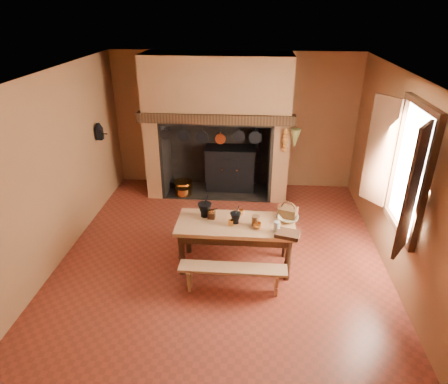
% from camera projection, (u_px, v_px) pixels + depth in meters
% --- Properties ---
extents(floor, '(5.50, 5.50, 0.00)m').
position_uv_depth(floor, '(223.00, 253.00, 6.41)').
color(floor, maroon).
rests_on(floor, ground).
extents(ceiling, '(5.50, 5.50, 0.00)m').
position_uv_depth(ceiling, '(223.00, 74.00, 5.19)').
color(ceiling, silver).
rests_on(ceiling, back_wall).
extents(back_wall, '(5.00, 0.02, 2.80)m').
position_uv_depth(back_wall, '(234.00, 121.00, 8.27)').
color(back_wall, brown).
rests_on(back_wall, floor).
extents(wall_left, '(0.02, 5.50, 2.80)m').
position_uv_depth(wall_left, '(57.00, 168.00, 5.99)').
color(wall_left, brown).
rests_on(wall_left, floor).
extents(wall_right, '(0.02, 5.50, 2.80)m').
position_uv_depth(wall_right, '(399.00, 179.00, 5.62)').
color(wall_right, brown).
rests_on(wall_right, floor).
extents(wall_front, '(5.00, 0.02, 2.80)m').
position_uv_depth(wall_front, '(195.00, 302.00, 3.33)').
color(wall_front, brown).
rests_on(wall_front, floor).
extents(chimney_breast, '(2.95, 0.96, 2.80)m').
position_uv_depth(chimney_breast, '(218.00, 107.00, 7.72)').
color(chimney_breast, brown).
rests_on(chimney_breast, floor).
extents(iron_range, '(1.12, 0.55, 1.60)m').
position_uv_depth(iron_range, '(231.00, 168.00, 8.40)').
color(iron_range, black).
rests_on(iron_range, floor).
extents(hearth_pans, '(0.51, 0.62, 0.20)m').
position_uv_depth(hearth_pans, '(182.00, 187.00, 8.44)').
color(hearth_pans, orange).
rests_on(hearth_pans, floor).
extents(hanging_pans, '(1.92, 0.29, 0.27)m').
position_uv_depth(hanging_pans, '(213.00, 137.00, 7.47)').
color(hanging_pans, black).
rests_on(hanging_pans, chimney_breast).
extents(onion_string, '(0.12, 0.10, 0.46)m').
position_uv_depth(onion_string, '(285.00, 141.00, 7.36)').
color(onion_string, '#9A571C').
rests_on(onion_string, chimney_breast).
extents(herb_bunch, '(0.20, 0.20, 0.35)m').
position_uv_depth(herb_bunch, '(295.00, 138.00, 7.33)').
color(herb_bunch, brown).
rests_on(herb_bunch, chimney_breast).
extents(window, '(0.39, 1.75, 1.76)m').
position_uv_depth(window, '(402.00, 170.00, 5.14)').
color(window, white).
rests_on(window, wall_right).
extents(wall_coffee_mill, '(0.23, 0.16, 0.31)m').
position_uv_depth(wall_coffee_mill, '(99.00, 130.00, 7.32)').
color(wall_coffee_mill, black).
rests_on(wall_coffee_mill, wall_left).
extents(work_table, '(1.72, 0.77, 0.75)m').
position_uv_depth(work_table, '(236.00, 230.00, 5.86)').
color(work_table, tan).
rests_on(work_table, floor).
extents(bench_front, '(1.47, 0.26, 0.41)m').
position_uv_depth(bench_front, '(233.00, 273.00, 5.44)').
color(bench_front, tan).
rests_on(bench_front, floor).
extents(bench_back, '(1.55, 0.27, 0.44)m').
position_uv_depth(bench_back, '(237.00, 227.00, 6.52)').
color(bench_back, tan).
rests_on(bench_back, floor).
extents(mortar_large, '(0.21, 0.21, 0.35)m').
position_uv_depth(mortar_large, '(205.00, 209.00, 5.94)').
color(mortar_large, black).
rests_on(mortar_large, work_table).
extents(mortar_small, '(0.16, 0.16, 0.28)m').
position_uv_depth(mortar_small, '(236.00, 217.00, 5.76)').
color(mortar_small, black).
rests_on(mortar_small, work_table).
extents(coffee_grinder, '(0.15, 0.11, 0.17)m').
position_uv_depth(coffee_grinder, '(212.00, 214.00, 5.91)').
color(coffee_grinder, '#371D11').
rests_on(coffee_grinder, work_table).
extents(brass_mug_a, '(0.10, 0.10, 0.08)m').
position_uv_depth(brass_mug_a, '(231.00, 223.00, 5.73)').
color(brass_mug_a, orange).
rests_on(brass_mug_a, work_table).
extents(brass_mug_b, '(0.09, 0.09, 0.08)m').
position_uv_depth(brass_mug_b, '(241.00, 212.00, 6.02)').
color(brass_mug_b, orange).
rests_on(brass_mug_b, work_table).
extents(mixing_bowl, '(0.35, 0.35, 0.08)m').
position_uv_depth(mixing_bowl, '(288.00, 218.00, 5.85)').
color(mixing_bowl, beige).
rests_on(mixing_bowl, work_table).
extents(stoneware_crock, '(0.13, 0.13, 0.15)m').
position_uv_depth(stoneware_crock, '(256.00, 220.00, 5.72)').
color(stoneware_crock, brown).
rests_on(stoneware_crock, work_table).
extents(glass_jar, '(0.11, 0.11, 0.15)m').
position_uv_depth(glass_jar, '(277.00, 227.00, 5.56)').
color(glass_jar, beige).
rests_on(glass_jar, work_table).
extents(wicker_basket, '(0.32, 0.28, 0.26)m').
position_uv_depth(wicker_basket, '(288.00, 212.00, 5.93)').
color(wicker_basket, '#462D15').
rests_on(wicker_basket, work_table).
extents(wooden_tray, '(0.38, 0.32, 0.06)m').
position_uv_depth(wooden_tray, '(288.00, 234.00, 5.47)').
color(wooden_tray, '#371D11').
rests_on(wooden_tray, work_table).
extents(brass_cup, '(0.14, 0.14, 0.09)m').
position_uv_depth(brass_cup, '(257.00, 226.00, 5.65)').
color(brass_cup, orange).
rests_on(brass_cup, work_table).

